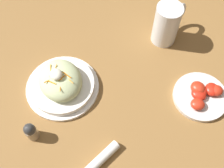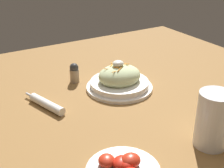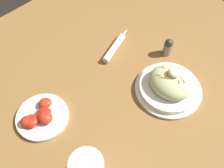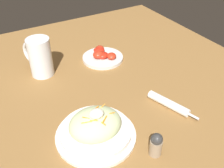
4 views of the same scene
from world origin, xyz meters
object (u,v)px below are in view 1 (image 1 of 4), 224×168
(napkin_roll, at_px, (97,163))
(salad_plate, at_px, (61,83))
(beer_mug, at_px, (167,26))
(tomato_plate, at_px, (202,95))
(salt_shaker, at_px, (31,132))

(napkin_roll, bearing_deg, salad_plate, -0.59)
(salad_plate, distance_m, napkin_roll, 0.27)
(beer_mug, height_order, tomato_plate, beer_mug)
(tomato_plate, distance_m, salt_shaker, 0.53)
(napkin_roll, distance_m, salt_shaker, 0.21)
(beer_mug, distance_m, napkin_roll, 0.50)
(tomato_plate, xyz_separation_m, salt_shaker, (0.11, 0.51, 0.02))
(tomato_plate, bearing_deg, beer_mug, -4.85)
(salad_plate, bearing_deg, salt_shaker, 129.47)
(napkin_roll, distance_m, tomato_plate, 0.38)
(tomato_plate, height_order, salt_shaker, salt_shaker)
(salad_plate, height_order, napkin_roll, salad_plate)
(napkin_roll, relative_size, tomato_plate, 1.06)
(salad_plate, bearing_deg, beer_mug, -85.59)
(salad_plate, xyz_separation_m, tomato_plate, (-0.22, -0.38, -0.02))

